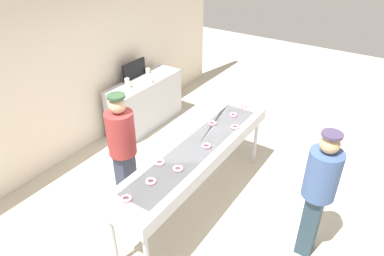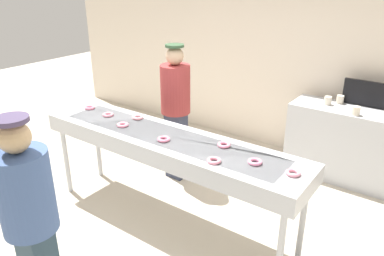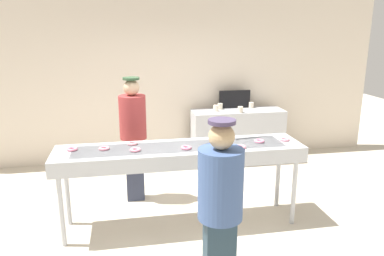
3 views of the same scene
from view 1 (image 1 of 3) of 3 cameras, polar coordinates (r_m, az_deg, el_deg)
ground_plane at (r=5.01m, az=0.82°, el=-12.48°), size 16.00×16.00×0.00m
back_wall at (r=5.68m, az=-20.94°, el=10.37°), size 8.00×0.12×3.26m
fryer_conveyor at (r=4.43m, az=0.91°, el=-4.01°), size 2.89×0.64×1.00m
strawberry_donut_0 at (r=3.84m, az=-6.80°, el=-8.75°), size 0.14×0.14×0.03m
strawberry_donut_1 at (r=5.09m, az=6.88°, el=2.19°), size 0.14×0.14×0.03m
strawberry_donut_2 at (r=4.85m, az=3.38°, el=0.79°), size 0.17×0.17×0.03m
strawberry_donut_3 at (r=3.99m, az=-2.32°, el=-6.74°), size 0.17×0.17×0.03m
strawberry_donut_4 at (r=4.37m, az=2.39°, el=-2.98°), size 0.14×0.14×0.03m
strawberry_donut_5 at (r=3.67m, az=-10.82°, el=-11.41°), size 0.16×0.16×0.03m
strawberry_donut_6 at (r=4.79m, az=7.18°, el=0.21°), size 0.12×0.12×0.03m
strawberry_donut_7 at (r=5.35m, az=8.48°, el=3.62°), size 0.17×0.17×0.03m
strawberry_donut_8 at (r=4.10m, az=-5.35°, el=-5.69°), size 0.16×0.16×0.03m
worker_baker at (r=4.49m, az=-11.44°, el=-2.97°), size 0.36×0.36×1.71m
customer_waiting at (r=4.03m, az=20.24°, el=-9.42°), size 0.36×0.36×1.68m
prep_counter at (r=6.63m, az=-7.70°, el=4.15°), size 1.61×0.53×0.94m
paper_cup_0 at (r=6.29m, az=-6.85°, el=7.89°), size 0.09×0.09×0.10m
paper_cup_1 at (r=6.31m, az=-10.70°, el=7.64°), size 0.09×0.09×0.10m
paper_cup_2 at (r=6.70m, az=-7.34°, el=9.37°), size 0.09×0.09×0.10m
paper_cup_3 at (r=6.15m, az=-10.47°, el=7.02°), size 0.09×0.09×0.10m
menu_display at (r=6.51m, az=-9.56°, el=9.52°), size 0.57×0.04×0.32m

